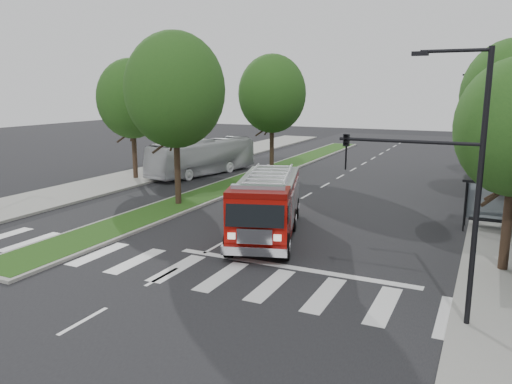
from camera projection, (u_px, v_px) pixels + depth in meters
ground at (215, 247)px, 22.16m from camera, size 140.00×140.00×0.00m
sidewalk_left at (113, 182)px, 37.07m from camera, size 5.00×80.00×0.15m
median at (262, 174)px, 40.59m from camera, size 3.00×50.00×0.15m
bus_shelter at (498, 190)px, 24.26m from camera, size 3.20×1.60×2.61m
tree_right_mid at (511, 96)px, 28.42m from camera, size 5.60×5.60×9.72m
tree_right_far at (507, 103)px, 37.40m from camera, size 5.00×5.00×8.73m
tree_median_near at (175, 90)px, 28.60m from camera, size 5.80×5.80×10.16m
tree_median_far at (272, 94)px, 41.06m from camera, size 5.60×5.60×9.72m
tree_left_mid at (132, 99)px, 37.40m from camera, size 5.20×5.20×9.16m
streetlight_right_near at (446, 169)px, 14.09m from camera, size 4.08×0.22×8.00m
streetlight_right_far at (488, 124)px, 34.62m from camera, size 2.11×0.20×8.00m
fire_engine at (267, 206)px, 23.67m from camera, size 5.11×9.15×3.04m
city_bus at (203, 157)px, 40.63m from camera, size 4.68×10.77×2.92m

